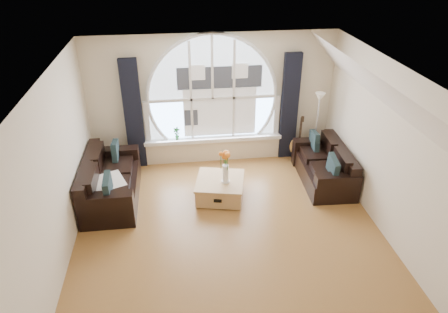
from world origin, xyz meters
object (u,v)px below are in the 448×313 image
at_px(sofa_left, 111,180).
at_px(coffee_chest, 220,188).
at_px(potted_plant, 177,133).
at_px(sofa_right, 324,163).
at_px(vase_flowers, 226,163).
at_px(floor_lamp, 316,130).
at_px(guitar, 299,137).

xyz_separation_m(sofa_left, coffee_chest, (1.97, -0.21, -0.19)).
distance_m(sofa_left, potted_plant, 1.76).
relative_size(sofa_left, sofa_right, 1.12).
relative_size(vase_flowers, floor_lamp, 0.44).
relative_size(sofa_right, potted_plant, 6.08).
bearing_deg(guitar, floor_lamp, -22.52).
relative_size(vase_flowers, guitar, 0.66).
height_order(sofa_right, coffee_chest, sofa_right).
distance_m(sofa_left, guitar, 3.95).
relative_size(sofa_left, floor_lamp, 1.15).
bearing_deg(sofa_left, sofa_right, 1.47).
relative_size(sofa_right, vase_flowers, 2.36).
bearing_deg(floor_lamp, guitar, 136.33).
relative_size(vase_flowers, potted_plant, 2.58).
height_order(sofa_left, vase_flowers, vase_flowers).
xyz_separation_m(coffee_chest, guitar, (1.84, 1.23, 0.32)).
xyz_separation_m(vase_flowers, guitar, (1.75, 1.30, -0.24)).
bearing_deg(sofa_left, floor_lamp, 10.79).
bearing_deg(sofa_right, sofa_left, -175.94).
height_order(vase_flowers, floor_lamp, floor_lamp).
bearing_deg(guitar, sofa_right, -53.95).
bearing_deg(sofa_left, potted_plant, 44.52).
bearing_deg(coffee_chest, sofa_right, 20.80).
xyz_separation_m(vase_flowers, floor_lamp, (2.01, 1.06, 0.03)).
relative_size(floor_lamp, guitar, 1.51).
height_order(vase_flowers, guitar, vase_flowers).
distance_m(coffee_chest, guitar, 2.24).
bearing_deg(coffee_chest, sofa_left, -173.55).
distance_m(floor_lamp, guitar, 0.45).
distance_m(floor_lamp, potted_plant, 2.87).
distance_m(sofa_right, potted_plant, 3.05).
xyz_separation_m(sofa_left, vase_flowers, (2.07, -0.28, 0.37)).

